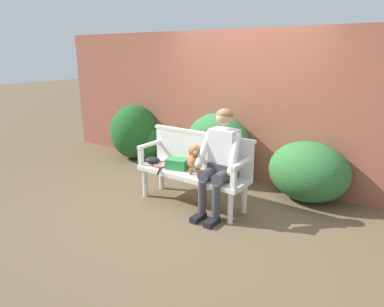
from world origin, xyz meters
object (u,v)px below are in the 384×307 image
garden_bench (192,176)px  tennis_racket (161,165)px  person_seated (221,158)px  dog_on_bench (194,158)px  baseball_glove (152,160)px  sports_bag (177,164)px

garden_bench → tennis_racket: bearing=-174.9°
person_seated → dog_on_bench: 0.39m
tennis_racket → baseball_glove: 0.18m
tennis_racket → person_seated: bearing=2.1°
garden_bench → tennis_racket: tennis_racket is taller
garden_bench → sports_bag: 0.27m
garden_bench → baseball_glove: 0.68m
garden_bench → person_seated: 0.55m
garden_bench → person_seated: (0.44, -0.01, 0.34)m
dog_on_bench → sports_bag: dog_on_bench is taller
person_seated → tennis_racket: person_seated is taller
person_seated → tennis_racket: (-0.93, -0.03, -0.26)m
tennis_racket → garden_bench: bearing=5.1°
tennis_racket → sports_bag: sports_bag is taller
dog_on_bench → tennis_racket: 0.58m
person_seated → sports_bag: bearing=-179.2°
person_seated → baseball_glove: size_ratio=6.06×
person_seated → dog_on_bench: bearing=-177.7°
garden_bench → sports_bag: sports_bag is taller
dog_on_bench → baseball_glove: (-0.73, -0.01, -0.16)m
garden_bench → tennis_racket: size_ratio=2.79×
dog_on_bench → sports_bag: bearing=178.8°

